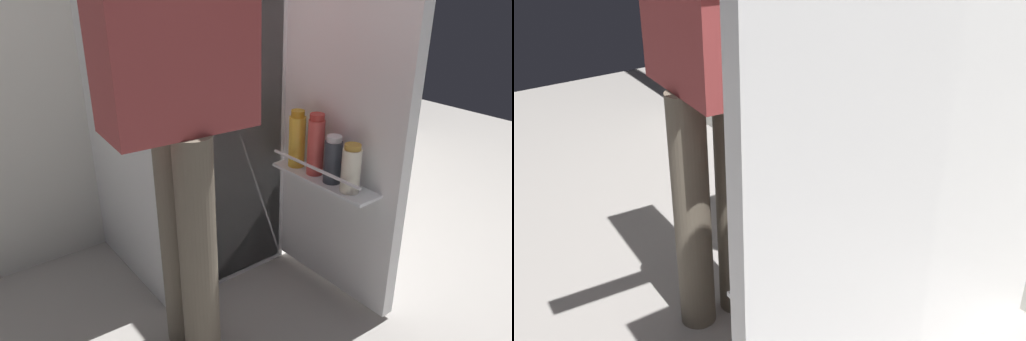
# 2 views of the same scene
# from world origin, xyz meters

# --- Properties ---
(ground_plane) EXTENTS (6.38, 6.38, 0.00)m
(ground_plane) POSITION_xyz_m (0.00, 0.00, 0.00)
(ground_plane) COLOR gray
(refrigerator) EXTENTS (0.66, 1.21, 1.72)m
(refrigerator) POSITION_xyz_m (0.03, 0.51, 0.86)
(refrigerator) COLOR white
(refrigerator) RESTS_ON ground_plane
(person) EXTENTS (0.54, 0.76, 1.67)m
(person) POSITION_xyz_m (-0.32, -0.00, 1.00)
(person) COLOR #665B4C
(person) RESTS_ON ground_plane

